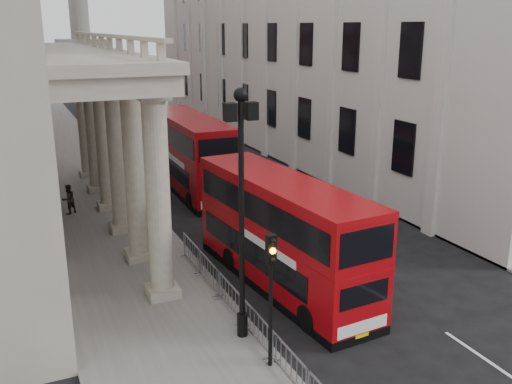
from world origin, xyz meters
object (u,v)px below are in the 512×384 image
lamp_post_south (241,200)px  pedestrian_c (107,179)px  lamp_post_north (91,94)px  bus_far (190,152)px  bus_near (282,231)px  lamp_post_mid (134,124)px  traffic_light (271,277)px  pedestrian_b (68,199)px  pedestrian_a (120,212)px

lamp_post_south → pedestrian_c: lamp_post_south is taller
lamp_post_north → lamp_post_south: bearing=-90.0°
bus_far → lamp_post_north: bearing=106.7°
lamp_post_south → bus_near: 5.11m
lamp_post_mid → traffic_light: 18.11m
bus_far → pedestrian_c: size_ratio=5.84×
lamp_post_mid → pedestrian_b: size_ratio=4.94×
traffic_light → bus_near: bearing=60.5°
bus_far → pedestrian_a: bus_far is taller
pedestrian_b → pedestrian_c: pedestrian_c is taller
lamp_post_north → pedestrian_a: bearing=-95.0°
lamp_post_north → pedestrian_b: lamp_post_north is taller
traffic_light → pedestrian_c: size_ratio=2.28×
bus_far → lamp_post_mid: bearing=-150.3°
pedestrian_a → traffic_light: bearing=-72.9°
bus_far → pedestrian_c: bus_far is taller
lamp_post_mid → bus_far: 5.12m
pedestrian_a → bus_near: bearing=-52.8°
bus_far → pedestrian_b: size_ratio=6.55×
lamp_post_south → lamp_post_north: size_ratio=1.00×
lamp_post_mid → pedestrian_a: size_ratio=4.83×
lamp_post_mid → lamp_post_south: bearing=-90.0°
lamp_post_south → pedestrian_b: (-3.88, 15.90, -3.95)m
pedestrian_c → lamp_post_north: bearing=95.5°
pedestrian_a → lamp_post_mid: bearing=74.4°
lamp_post_north → lamp_post_mid: bearing=-90.0°
traffic_light → bus_far: (3.84, 20.19, -0.63)m
pedestrian_b → lamp_post_mid: bearing=148.7°
lamp_post_south → pedestrian_a: bearing=97.8°
bus_far → pedestrian_b: 8.29m
bus_near → bus_far: 15.01m
lamp_post_north → pedestrian_a: (-1.70, -19.55, -3.93)m
lamp_post_north → bus_far: size_ratio=0.75×
pedestrian_a → pedestrian_b: size_ratio=1.02×
lamp_post_mid → pedestrian_c: lamp_post_mid is taller
bus_near → pedestrian_b: (-6.94, 12.71, -1.37)m
lamp_post_south → bus_near: bearing=46.3°
bus_far → pedestrian_a: 8.18m
lamp_post_mid → lamp_post_north: same height
lamp_post_south → lamp_post_north: (0.00, 32.00, 0.00)m
lamp_post_south → bus_near: lamp_post_south is taller
bus_near → bus_far: bus_far is taller
traffic_light → pedestrian_a: traffic_light is taller
bus_near → bus_far: size_ratio=0.95×
lamp_post_mid → pedestrian_c: bearing=111.1°
pedestrian_a → lamp_post_south: bearing=-72.2°
pedestrian_c → pedestrian_a: bearing=-83.5°
lamp_post_south → traffic_light: bearing=-87.2°
bus_near → pedestrian_a: size_ratio=6.10×
lamp_post_north → bus_near: lamp_post_north is taller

